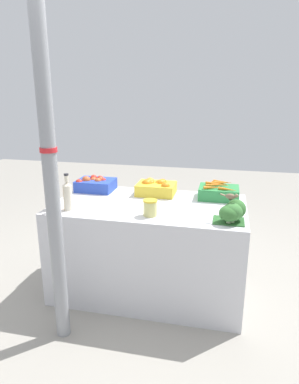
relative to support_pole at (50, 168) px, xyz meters
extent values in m
plane|color=gray|center=(0.48, 0.72, -1.23)|extent=(10.00, 10.00, 0.00)
cube|color=silver|center=(0.48, 0.72, -0.83)|extent=(1.57, 0.88, 0.80)
cylinder|color=gray|center=(0.00, 0.00, 0.00)|extent=(0.10, 0.10, 2.46)
cylinder|color=red|center=(0.00, 0.00, 0.12)|extent=(0.11, 0.11, 0.03)
cube|color=#2847B7|center=(-0.10, 0.99, -0.38)|extent=(0.34, 0.26, 0.10)
sphere|color=#BC562D|center=(-0.12, 1.00, -0.34)|extent=(0.06, 0.06, 0.06)
sphere|color=red|center=(-0.03, 1.00, -0.34)|extent=(0.06, 0.06, 0.06)
sphere|color=#BC562D|center=(-0.20, 0.99, -0.34)|extent=(0.07, 0.07, 0.07)
sphere|color=red|center=(-0.22, 0.90, -0.34)|extent=(0.07, 0.07, 0.07)
sphere|color=#BC562D|center=(-0.05, 1.00, -0.34)|extent=(0.06, 0.06, 0.06)
sphere|color=red|center=(-0.07, 1.04, -0.34)|extent=(0.06, 0.06, 0.06)
sphere|color=red|center=(-0.14, 1.05, -0.34)|extent=(0.07, 0.07, 0.07)
sphere|color=#BC562D|center=(-0.07, 0.96, -0.34)|extent=(0.06, 0.06, 0.06)
sphere|color=#BC562D|center=(-0.17, 0.95, -0.33)|extent=(0.08, 0.08, 0.08)
cube|color=gold|center=(0.48, 0.99, -0.38)|extent=(0.34, 0.26, 0.10)
sphere|color=orange|center=(0.40, 1.00, -0.34)|extent=(0.09, 0.09, 0.09)
sphere|color=orange|center=(0.50, 1.03, -0.34)|extent=(0.07, 0.07, 0.07)
sphere|color=orange|center=(0.58, 0.92, -0.34)|extent=(0.08, 0.08, 0.08)
sphere|color=orange|center=(0.39, 0.98, -0.34)|extent=(0.09, 0.09, 0.09)
sphere|color=orange|center=(0.52, 1.01, -0.34)|extent=(0.08, 0.08, 0.08)
sphere|color=orange|center=(0.38, 0.98, -0.35)|extent=(0.08, 0.08, 0.08)
sphere|color=orange|center=(0.43, 1.00, -0.35)|extent=(0.07, 0.07, 0.07)
sphere|color=orange|center=(0.41, 1.04, -0.34)|extent=(0.08, 0.08, 0.08)
sphere|color=orange|center=(0.53, 1.05, -0.34)|extent=(0.08, 0.08, 0.08)
cube|color=#2D8442|center=(1.03, 0.99, -0.38)|extent=(0.34, 0.26, 0.10)
cone|color=orange|center=(1.00, 1.01, -0.32)|extent=(0.16, 0.07, 0.02)
cone|color=orange|center=(0.98, 0.92, -0.32)|extent=(0.16, 0.07, 0.03)
cone|color=orange|center=(1.11, 0.89, -0.32)|extent=(0.16, 0.07, 0.03)
cone|color=orange|center=(1.04, 1.02, -0.32)|extent=(0.16, 0.06, 0.03)
cone|color=orange|center=(1.00, 1.05, -0.32)|extent=(0.13, 0.04, 0.02)
cone|color=orange|center=(1.03, 1.08, -0.32)|extent=(0.14, 0.07, 0.03)
cone|color=orange|center=(0.98, 1.03, -0.31)|extent=(0.13, 0.03, 0.03)
cone|color=orange|center=(1.06, 1.09, -0.31)|extent=(0.17, 0.06, 0.03)
cone|color=orange|center=(1.06, 1.07, -0.31)|extent=(0.16, 0.07, 0.03)
cube|color=#2D602D|center=(1.12, 0.45, -0.43)|extent=(0.22, 0.18, 0.01)
ellipsoid|color=#427F3D|center=(1.14, 0.42, -0.35)|extent=(0.14, 0.14, 0.13)
cylinder|color=#B2C693|center=(1.14, 0.42, -0.41)|extent=(0.03, 0.03, 0.02)
ellipsoid|color=#387033|center=(1.17, 0.46, -0.34)|extent=(0.14, 0.14, 0.14)
cylinder|color=#B2C693|center=(1.17, 0.46, -0.41)|extent=(0.03, 0.03, 0.02)
ellipsoid|color=#387033|center=(1.12, 0.40, -0.35)|extent=(0.14, 0.14, 0.11)
cylinder|color=#B2C693|center=(1.12, 0.40, -0.41)|extent=(0.03, 0.03, 0.02)
cylinder|color=gold|center=(-0.22, 0.42, -0.34)|extent=(0.08, 0.08, 0.19)
cone|color=gold|center=(-0.22, 0.42, -0.23)|extent=(0.08, 0.08, 0.02)
cylinder|color=gold|center=(-0.22, 0.42, -0.20)|extent=(0.03, 0.03, 0.04)
cylinder|color=#2D2D33|center=(-0.22, 0.42, -0.18)|extent=(0.04, 0.04, 0.01)
cylinder|color=beige|center=(-0.11, 0.42, -0.33)|extent=(0.07, 0.07, 0.20)
cone|color=beige|center=(-0.11, 0.42, -0.22)|extent=(0.07, 0.07, 0.03)
cylinder|color=beige|center=(-0.11, 0.42, -0.18)|extent=(0.03, 0.03, 0.05)
cylinder|color=#2D2D33|center=(-0.11, 0.42, -0.15)|extent=(0.04, 0.04, 0.01)
cylinder|color=#D1CC75|center=(0.55, 0.44, -0.38)|extent=(0.10, 0.10, 0.11)
cylinder|color=gold|center=(0.55, 0.44, -0.32)|extent=(0.11, 0.11, 0.01)
cube|color=#4C3D2D|center=(1.12, 0.45, -0.27)|extent=(0.02, 0.02, 0.01)
ellipsoid|color=#7A664C|center=(1.12, 0.45, -0.25)|extent=(0.08, 0.06, 0.04)
sphere|color=#897556|center=(1.16, 0.43, -0.23)|extent=(0.03, 0.03, 0.03)
cone|color=#4C3D28|center=(1.17, 0.43, -0.23)|extent=(0.02, 0.01, 0.01)
cube|color=#7A664C|center=(1.07, 0.46, -0.24)|extent=(0.04, 0.03, 0.01)
camera|label=1|loc=(1.07, -1.91, 0.47)|focal=32.00mm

